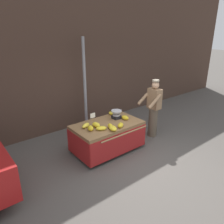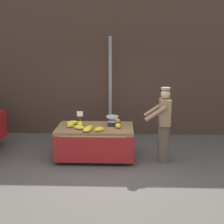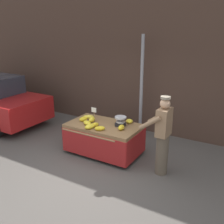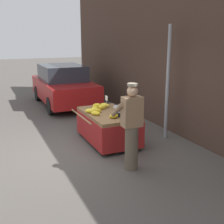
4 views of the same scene
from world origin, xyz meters
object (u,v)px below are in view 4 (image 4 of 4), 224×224
object	(u,v)px
banana_bunch_8	(91,111)
vendor_person	(132,127)
weighing_scale	(119,111)
banana_bunch_5	(95,108)
banana_bunch_1	(102,107)
banana_bunch_7	(97,106)
street_pole	(168,83)
banana_cart	(108,121)
banana_bunch_0	(96,113)
banana_bunch_6	(97,110)
parked_car	(63,85)
banana_bunch_3	(132,113)
banana_bunch_2	(114,116)
price_sign	(106,99)
banana_bunch_4	(105,105)

from	to	relation	value
banana_bunch_8	vendor_person	xyz separation A→B (m)	(1.69, 0.22, 0.06)
weighing_scale	banana_bunch_5	bearing A→B (deg)	-156.21
banana_bunch_1	banana_bunch_7	distance (m)	0.22
street_pole	banana_cart	size ratio (longest dim) A/B	1.59
banana_bunch_0	banana_bunch_8	distance (m)	0.27
banana_cart	banana_bunch_1	size ratio (longest dim) A/B	7.61
banana_cart	vendor_person	size ratio (longest dim) A/B	1.04
banana_bunch_6	parked_car	distance (m)	4.35
parked_car	weighing_scale	bearing A→B (deg)	0.52
banana_bunch_6	parked_car	world-z (taller)	parked_car
banana_bunch_1	banana_bunch_3	xyz separation A→B (m)	(0.84, 0.41, -0.02)
banana_bunch_3	weighing_scale	bearing A→B (deg)	-107.23
banana_bunch_3	banana_bunch_2	bearing A→B (deg)	-84.82
banana_cart	price_sign	distance (m)	0.59
banana_bunch_3	banana_bunch_1	bearing A→B (deg)	-154.00
banana_bunch_3	banana_bunch_7	size ratio (longest dim) A/B	0.95
banana_cart	banana_bunch_3	bearing A→B (deg)	39.78
banana_bunch_6	banana_bunch_8	size ratio (longest dim) A/B	0.87
price_sign	vendor_person	bearing A→B (deg)	-8.72
weighing_scale	banana_bunch_5	world-z (taller)	weighing_scale
banana_bunch_5	banana_bunch_6	xyz separation A→B (m)	(0.24, -0.04, 0.01)
banana_cart	banana_bunch_7	bearing A→B (deg)	-172.84
banana_bunch_4	vendor_person	bearing A→B (deg)	-8.92
vendor_person	banana_bunch_6	bearing A→B (deg)	-177.33
banana_cart	banana_bunch_6	world-z (taller)	banana_bunch_6
weighing_scale	banana_bunch_4	world-z (taller)	weighing_scale
weighing_scale	banana_bunch_0	xyz separation A→B (m)	(-0.27, -0.49, -0.07)
banana_bunch_6	banana_bunch_7	bearing A→B (deg)	158.14
banana_cart	banana_bunch_5	distance (m)	0.47
banana_bunch_4	banana_bunch_7	size ratio (longest dim) A/B	1.32
banana_bunch_1	banana_bunch_3	distance (m)	0.93
street_pole	parked_car	distance (m)	4.99
banana_bunch_2	banana_bunch_7	distance (m)	1.09
banana_bunch_0	banana_bunch_3	size ratio (longest dim) A/B	1.18
banana_bunch_1	banana_bunch_3	size ratio (longest dim) A/B	1.16
banana_cart	banana_bunch_8	size ratio (longest dim) A/B	6.69
banana_bunch_5	parked_car	distance (m)	4.11
weighing_scale	banana_cart	bearing A→B (deg)	-163.66
banana_bunch_0	vendor_person	size ratio (longest dim) A/B	0.14
banana_bunch_4	banana_bunch_7	world-z (taller)	banana_bunch_7
banana_bunch_5	banana_bunch_7	size ratio (longest dim) A/B	1.19
banana_bunch_3	banana_bunch_7	bearing A→B (deg)	-155.55
banana_bunch_2	banana_bunch_4	world-z (taller)	banana_bunch_2
banana_cart	price_sign	world-z (taller)	price_sign
banana_bunch_1	street_pole	bearing A→B (deg)	66.73
parked_car	banana_cart	bearing A→B (deg)	-0.94
street_pole	price_sign	world-z (taller)	street_pole
banana_bunch_0	street_pole	bearing A→B (deg)	84.84
banana_bunch_2	banana_bunch_6	bearing A→B (deg)	-165.27
banana_bunch_6	price_sign	bearing A→B (deg)	125.21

